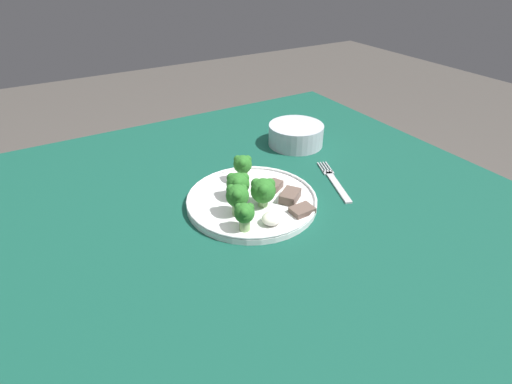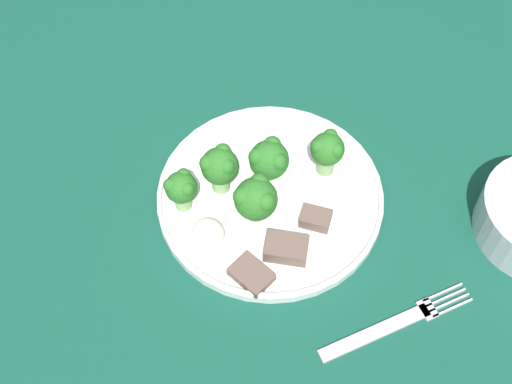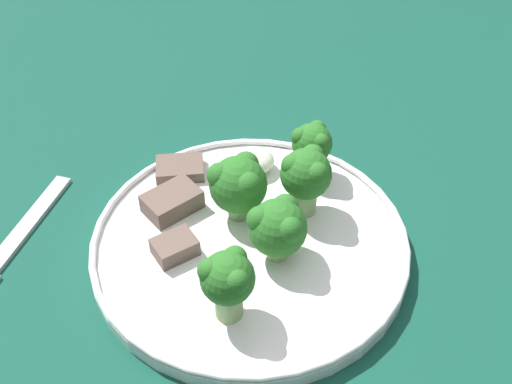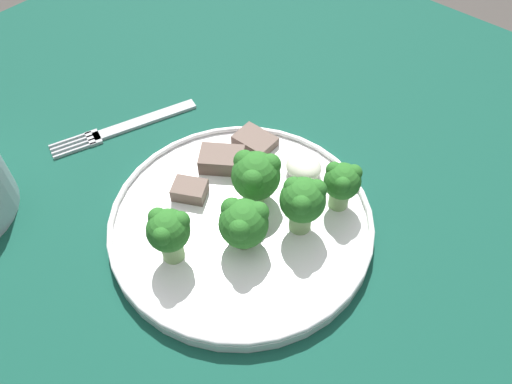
{
  "view_description": "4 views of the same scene",
  "coord_description": "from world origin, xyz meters",
  "views": [
    {
      "loc": [
        -0.3,
        -0.6,
        1.22
      ],
      "look_at": [
        0.04,
        -0.01,
        0.8
      ],
      "focal_mm": 28.0,
      "sensor_mm": 36.0,
      "label": 1
    },
    {
      "loc": [
        0.36,
        -0.34,
        1.48
      ],
      "look_at": [
        0.05,
        -0.03,
        0.82
      ],
      "focal_mm": 50.0,
      "sensor_mm": 36.0,
      "label": 2
    },
    {
      "loc": [
        0.06,
        0.34,
        1.15
      ],
      "look_at": [
        0.03,
        -0.03,
        0.8
      ],
      "focal_mm": 42.0,
      "sensor_mm": 36.0,
      "label": 3
    },
    {
      "loc": [
        -0.17,
        0.21,
        1.18
      ],
      "look_at": [
        0.04,
        -0.02,
        0.8
      ],
      "focal_mm": 35.0,
      "sensor_mm": 36.0,
      "label": 4
    }
  ],
  "objects": [
    {
      "name": "table",
      "position": [
        0.0,
        0.0,
        0.66
      ],
      "size": [
        1.19,
        1.06,
        0.76
      ],
      "color": "#114738",
      "rests_on": "ground_plane"
    },
    {
      "name": "broccoli_floret_center_left",
      "position": [
        -0.01,
        -0.03,
        0.82
      ],
      "size": [
        0.05,
        0.04,
        0.06
      ],
      "color": "#7FA866",
      "rests_on": "dinner_plate"
    },
    {
      "name": "meat_slice_middle_slice",
      "position": [
        0.1,
        -0.09,
        0.78
      ],
      "size": [
        0.05,
        0.03,
        0.01
      ],
      "color": "brown",
      "rests_on": "dinner_plate"
    },
    {
      "name": "cream_bowl",
      "position": [
        0.28,
        0.19,
        0.79
      ],
      "size": [
        0.14,
        0.14,
        0.06
      ],
      "color": "#B7BCC6",
      "rests_on": "table"
    },
    {
      "name": "fork",
      "position": [
        0.24,
        -0.02,
        0.76
      ],
      "size": [
        0.08,
        0.18,
        0.0
      ],
      "color": "#B2B2B7",
      "rests_on": "table"
    },
    {
      "name": "meat_slice_rear_slice",
      "position": [
        0.1,
        -0.04,
        0.78
      ],
      "size": [
        0.06,
        0.05,
        0.02
      ],
      "color": "brown",
      "rests_on": "dinner_plate"
    },
    {
      "name": "broccoli_floret_center_back",
      "position": [
        -0.02,
        -0.08,
        0.81
      ],
      "size": [
        0.04,
        0.04,
        0.06
      ],
      "color": "#7FA866",
      "rests_on": "dinner_plate"
    },
    {
      "name": "broccoli_floret_near_rim_left",
      "position": [
        0.02,
        0.02,
        0.81
      ],
      "size": [
        0.05,
        0.05,
        0.06
      ],
      "color": "#7FA866",
      "rests_on": "dinner_plate"
    },
    {
      "name": "sauce_dollop",
      "position": [
        0.03,
        -0.09,
        0.79
      ],
      "size": [
        0.04,
        0.04,
        0.02
      ],
      "color": "silver",
      "rests_on": "dinner_plate"
    },
    {
      "name": "dinner_plate",
      "position": [
        0.04,
        -0.0,
        0.77
      ],
      "size": [
        0.27,
        0.27,
        0.02
      ],
      "color": "white",
      "rests_on": "table"
    },
    {
      "name": "broccoli_floret_back_left",
      "position": [
        0.06,
        0.07,
        0.81
      ],
      "size": [
        0.04,
        0.04,
        0.06
      ],
      "color": "#7FA866",
      "rests_on": "dinner_plate"
    },
    {
      "name": "meat_slice_front_slice",
      "position": [
        0.1,
        0.01,
        0.78
      ],
      "size": [
        0.04,
        0.04,
        0.02
      ],
      "color": "brown",
      "rests_on": "dinner_plate"
    },
    {
      "name": "broccoli_floret_front_left",
      "position": [
        0.05,
        -0.03,
        0.81
      ],
      "size": [
        0.05,
        0.05,
        0.06
      ],
      "color": "#7FA866",
      "rests_on": "dinner_plate"
    }
  ]
}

